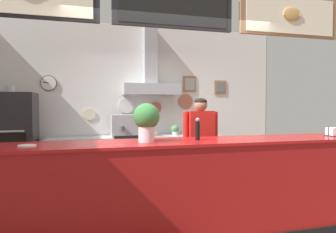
{
  "coord_description": "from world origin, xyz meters",
  "views": [
    {
      "loc": [
        -1.02,
        -3.54,
        1.46
      ],
      "look_at": [
        0.13,
        0.61,
        1.29
      ],
      "focal_mm": 32.52,
      "sensor_mm": 36.0,
      "label": 1
    }
  ],
  "objects_px": {
    "pizza_oven": "(11,146)",
    "napkin_holder": "(333,132)",
    "pepper_grinder": "(198,129)",
    "espresso_machine": "(127,126)",
    "potted_basil": "(190,129)",
    "condiment_plate": "(27,146)",
    "potted_sage": "(175,130)",
    "shop_worker": "(201,146)",
    "basil_vase": "(146,121)"
  },
  "relations": [
    {
      "from": "potted_basil",
      "to": "potted_sage",
      "type": "height_order",
      "value": "potted_basil"
    },
    {
      "from": "potted_sage",
      "to": "condiment_plate",
      "type": "distance_m",
      "value": 3.11
    },
    {
      "from": "pepper_grinder",
      "to": "basil_vase",
      "type": "bearing_deg",
      "value": -177.61
    },
    {
      "from": "basil_vase",
      "to": "napkin_holder",
      "type": "height_order",
      "value": "basil_vase"
    },
    {
      "from": "espresso_machine",
      "to": "potted_basil",
      "type": "bearing_deg",
      "value": 0.74
    },
    {
      "from": "potted_basil",
      "to": "potted_sage",
      "type": "relative_size",
      "value": 1.06
    },
    {
      "from": "potted_sage",
      "to": "pepper_grinder",
      "type": "relative_size",
      "value": 0.75
    },
    {
      "from": "potted_basil",
      "to": "pepper_grinder",
      "type": "bearing_deg",
      "value": -107.46
    },
    {
      "from": "pizza_oven",
      "to": "pepper_grinder",
      "type": "xyz_separation_m",
      "value": [
        2.28,
        -2.0,
        0.37
      ]
    },
    {
      "from": "potted_basil",
      "to": "potted_sage",
      "type": "distance_m",
      "value": 0.29
    },
    {
      "from": "basil_vase",
      "to": "condiment_plate",
      "type": "distance_m",
      "value": 1.15
    },
    {
      "from": "espresso_machine",
      "to": "napkin_holder",
      "type": "height_order",
      "value": "espresso_machine"
    },
    {
      "from": "potted_sage",
      "to": "condiment_plate",
      "type": "relative_size",
      "value": 1.11
    },
    {
      "from": "potted_basil",
      "to": "basil_vase",
      "type": "relative_size",
      "value": 0.47
    },
    {
      "from": "potted_sage",
      "to": "condiment_plate",
      "type": "height_order",
      "value": "condiment_plate"
    },
    {
      "from": "pizza_oven",
      "to": "basil_vase",
      "type": "distance_m",
      "value": 2.69
    },
    {
      "from": "pizza_oven",
      "to": "shop_worker",
      "type": "relative_size",
      "value": 1.12
    },
    {
      "from": "shop_worker",
      "to": "pepper_grinder",
      "type": "distance_m",
      "value": 1.27
    },
    {
      "from": "espresso_machine",
      "to": "napkin_holder",
      "type": "relative_size",
      "value": 3.69
    },
    {
      "from": "potted_basil",
      "to": "potted_sage",
      "type": "bearing_deg",
      "value": -176.73
    },
    {
      "from": "potted_sage",
      "to": "condiment_plate",
      "type": "xyz_separation_m",
      "value": [
        -2.12,
        -2.28,
        0.08
      ]
    },
    {
      "from": "condiment_plate",
      "to": "pepper_grinder",
      "type": "xyz_separation_m",
      "value": [
        1.71,
        0.06,
        0.11
      ]
    },
    {
      "from": "shop_worker",
      "to": "potted_sage",
      "type": "bearing_deg",
      "value": -84.54
    },
    {
      "from": "basil_vase",
      "to": "condiment_plate",
      "type": "bearing_deg",
      "value": -178.18
    },
    {
      "from": "shop_worker",
      "to": "pepper_grinder",
      "type": "relative_size",
      "value": 6.43
    },
    {
      "from": "shop_worker",
      "to": "napkin_holder",
      "type": "height_order",
      "value": "shop_worker"
    },
    {
      "from": "basil_vase",
      "to": "shop_worker",
      "type": "bearing_deg",
      "value": 47.51
    },
    {
      "from": "espresso_machine",
      "to": "potted_sage",
      "type": "xyz_separation_m",
      "value": [
        0.87,
        -0.0,
        -0.09
      ]
    },
    {
      "from": "potted_sage",
      "to": "espresso_machine",
      "type": "bearing_deg",
      "value": 179.89
    },
    {
      "from": "condiment_plate",
      "to": "napkin_holder",
      "type": "distance_m",
      "value": 3.47
    },
    {
      "from": "potted_basil",
      "to": "pepper_grinder",
      "type": "xyz_separation_m",
      "value": [
        -0.7,
        -2.24,
        0.19
      ]
    },
    {
      "from": "pizza_oven",
      "to": "basil_vase",
      "type": "relative_size",
      "value": 4.34
    },
    {
      "from": "pepper_grinder",
      "to": "napkin_holder",
      "type": "relative_size",
      "value": 1.55
    },
    {
      "from": "pizza_oven",
      "to": "condiment_plate",
      "type": "bearing_deg",
      "value": -74.54
    },
    {
      "from": "condiment_plate",
      "to": "pizza_oven",
      "type": "bearing_deg",
      "value": 105.46
    },
    {
      "from": "pepper_grinder",
      "to": "napkin_holder",
      "type": "distance_m",
      "value": 1.76
    },
    {
      "from": "shop_worker",
      "to": "pepper_grinder",
      "type": "xyz_separation_m",
      "value": [
        -0.48,
        -1.13,
        0.35
      ]
    },
    {
      "from": "potted_basil",
      "to": "napkin_holder",
      "type": "height_order",
      "value": "napkin_holder"
    },
    {
      "from": "espresso_machine",
      "to": "condiment_plate",
      "type": "distance_m",
      "value": 2.6
    },
    {
      "from": "pizza_oven",
      "to": "shop_worker",
      "type": "xyz_separation_m",
      "value": [
        2.76,
        -0.88,
        0.02
      ]
    },
    {
      "from": "condiment_plate",
      "to": "napkin_holder",
      "type": "bearing_deg",
      "value": 0.12
    },
    {
      "from": "pizza_oven",
      "to": "napkin_holder",
      "type": "xyz_separation_m",
      "value": [
        4.04,
        -2.05,
        0.3
      ]
    },
    {
      "from": "pizza_oven",
      "to": "espresso_machine",
      "type": "height_order",
      "value": "pizza_oven"
    },
    {
      "from": "potted_sage",
      "to": "pepper_grinder",
      "type": "height_order",
      "value": "pepper_grinder"
    },
    {
      "from": "potted_sage",
      "to": "napkin_holder",
      "type": "bearing_deg",
      "value": -59.26
    },
    {
      "from": "pizza_oven",
      "to": "potted_basil",
      "type": "relative_size",
      "value": 9.15
    },
    {
      "from": "shop_worker",
      "to": "condiment_plate",
      "type": "distance_m",
      "value": 2.5
    },
    {
      "from": "pepper_grinder",
      "to": "napkin_holder",
      "type": "height_order",
      "value": "pepper_grinder"
    },
    {
      "from": "espresso_machine",
      "to": "potted_sage",
      "type": "height_order",
      "value": "espresso_machine"
    },
    {
      "from": "potted_sage",
      "to": "napkin_holder",
      "type": "distance_m",
      "value": 2.65
    }
  ]
}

